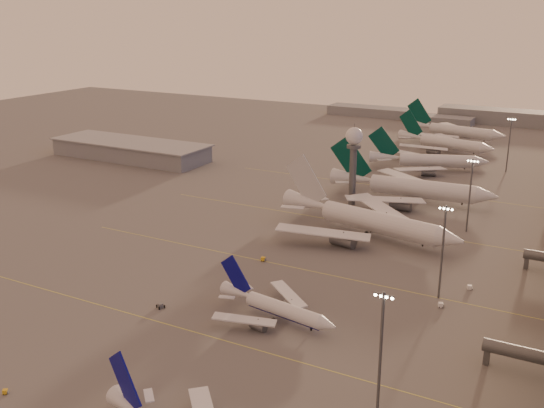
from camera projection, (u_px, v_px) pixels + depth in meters
The scene contains 22 objects.
ground at pixel (131, 340), 142.85m from camera, with size 700.00×700.00×0.00m, color #514F4F.
taxiway_markings at pixel (349, 277), 176.06m from camera, with size 180.00×185.25×0.02m.
hangar at pixel (131, 150), 313.85m from camera, with size 82.00×27.00×8.50m.
radar_tower at pixel (354, 150), 234.94m from camera, with size 6.40×6.40×31.10m.
mast_a at pixel (381, 350), 112.23m from camera, with size 3.60×0.56×25.00m.
mast_b at pixel (443, 248), 159.71m from camera, with size 3.60×0.56×25.00m.
mast_c at pixel (470, 192), 208.10m from camera, with size 3.60×0.56×25.00m.
mast_d at pixel (509, 142), 284.46m from camera, with size 3.60×0.56×25.00m.
distant_horizon at pixel (466, 116), 413.05m from camera, with size 165.00×37.50×9.00m.
narrowbody_mid at pixel (276, 310), 151.52m from camera, with size 33.88×26.84×13.30m.
widebody_white at pixel (368, 224), 206.79m from camera, with size 66.32×52.63×23.59m.
greentail_a at pixel (411, 191), 243.60m from camera, with size 65.18×52.55×23.66m.
greentail_b at pixel (429, 163), 290.81m from camera, with size 52.28×41.50×19.79m.
greentail_c at pixel (445, 145), 328.52m from camera, with size 53.40×42.62×19.73m.
greentail_d at pixel (454, 133), 358.29m from camera, with size 58.32×46.71×21.34m.
gsv_truck_a at pixel (7, 389), 122.88m from camera, with size 4.78×4.18×1.90m.
gsv_tug_mid at pixel (161, 306), 158.06m from camera, with size 4.57×3.83×1.12m.
gsv_truck_b at pixel (443, 303), 158.15m from camera, with size 6.64×4.11×2.52m.
gsv_truck_c at pixel (265, 257), 186.97m from camera, with size 6.44×3.44×2.47m.
gsv_catering_b at pixel (471, 282), 167.97m from camera, with size 5.96×4.13×4.48m.
gsv_tug_far at pixel (371, 230), 211.80m from camera, with size 3.28×3.51×0.87m.
gsv_truck_d at pixel (302, 188), 258.32m from camera, with size 2.41×5.99×2.39m.
Camera 1 is at (88.83, -96.57, 71.66)m, focal length 42.00 mm.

